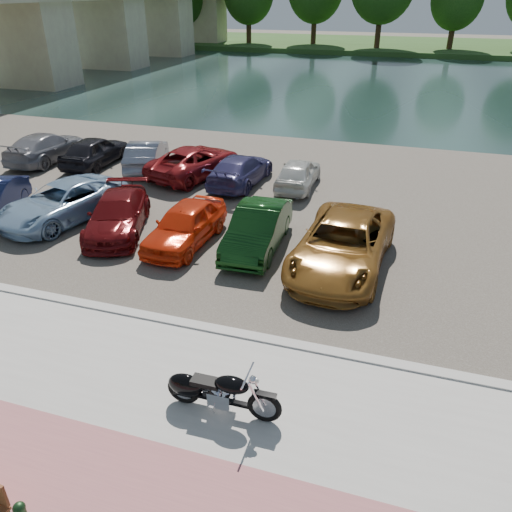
% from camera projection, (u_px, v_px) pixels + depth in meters
% --- Properties ---
extents(ground, '(200.00, 200.00, 0.00)m').
position_uv_depth(ground, '(215.00, 396.00, 10.23)').
color(ground, '#595447').
rests_on(ground, ground).
extents(promenade, '(60.00, 6.00, 0.10)m').
position_uv_depth(promenade, '(195.00, 431.00, 9.37)').
color(promenade, '#A9A59F').
rests_on(promenade, ground).
extents(pink_path, '(60.00, 2.00, 0.01)m').
position_uv_depth(pink_path, '(157.00, 497.00, 8.08)').
color(pink_path, '#99565C').
rests_on(pink_path, promenade).
extents(kerb, '(60.00, 0.30, 0.14)m').
position_uv_depth(kerb, '(246.00, 336.00, 11.88)').
color(kerb, '#A9A59F').
rests_on(kerb, ground).
extents(parking_lot, '(60.00, 18.00, 0.04)m').
position_uv_depth(parking_lot, '(319.00, 202.00, 19.47)').
color(parking_lot, '#443F37').
rests_on(parking_lot, ground).
extents(river, '(120.00, 40.00, 0.00)m').
position_uv_depth(river, '(383.00, 84.00, 43.84)').
color(river, '#182C2A').
rests_on(river, ground).
extents(far_bank, '(120.00, 24.00, 0.60)m').
position_uv_depth(far_bank, '(403.00, 46.00, 70.59)').
color(far_bank, '#254819').
rests_on(far_bank, ground).
extents(bridge, '(7.00, 56.00, 8.55)m').
position_uv_depth(bridge, '(103.00, 10.00, 49.52)').
color(bridge, tan).
rests_on(bridge, ground).
extents(motorcycle, '(2.33, 0.75, 1.05)m').
position_uv_depth(motorcycle, '(212.00, 391.00, 9.58)').
color(motorcycle, black).
rests_on(motorcycle, promenade).
extents(car_2, '(3.36, 5.21, 1.34)m').
position_uv_depth(car_2, '(63.00, 202.00, 17.68)').
color(car_2, '#89AAC8').
rests_on(car_2, parking_lot).
extents(car_3, '(3.07, 4.61, 1.24)m').
position_uv_depth(car_3, '(118.00, 214.00, 16.82)').
color(car_3, '#590C0E').
rests_on(car_3, parking_lot).
extents(car_4, '(1.73, 3.94, 1.32)m').
position_uv_depth(car_4, '(185.00, 225.00, 15.99)').
color(car_4, red).
rests_on(car_4, parking_lot).
extents(car_5, '(1.59, 4.14, 1.34)m').
position_uv_depth(car_5, '(258.00, 229.00, 15.69)').
color(car_5, black).
rests_on(car_5, parking_lot).
extents(car_6, '(2.80, 5.52, 1.50)m').
position_uv_depth(car_6, '(342.00, 245.00, 14.54)').
color(car_6, '#8E5B20').
rests_on(car_6, parking_lot).
extents(car_7, '(1.89, 4.63, 1.34)m').
position_uv_depth(car_7, '(46.00, 147.00, 23.80)').
color(car_7, gray).
rests_on(car_7, parking_lot).
extents(car_8, '(1.67, 4.03, 1.37)m').
position_uv_depth(car_8, '(95.00, 151.00, 23.20)').
color(car_8, black).
rests_on(car_8, parking_lot).
extents(car_9, '(2.56, 4.24, 1.32)m').
position_uv_depth(car_9, '(147.00, 155.00, 22.73)').
color(car_9, slate).
rests_on(car_9, parking_lot).
extents(car_10, '(3.39, 5.17, 1.32)m').
position_uv_depth(car_10, '(195.00, 161.00, 21.87)').
color(car_10, maroon).
rests_on(car_10, parking_lot).
extents(car_11, '(1.99, 4.37, 1.24)m').
position_uv_depth(car_11, '(240.00, 170.00, 20.97)').
color(car_11, navy).
rests_on(car_11, parking_lot).
extents(car_12, '(1.50, 3.62, 1.23)m').
position_uv_depth(car_12, '(298.00, 173.00, 20.60)').
color(car_12, silver).
rests_on(car_12, parking_lot).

